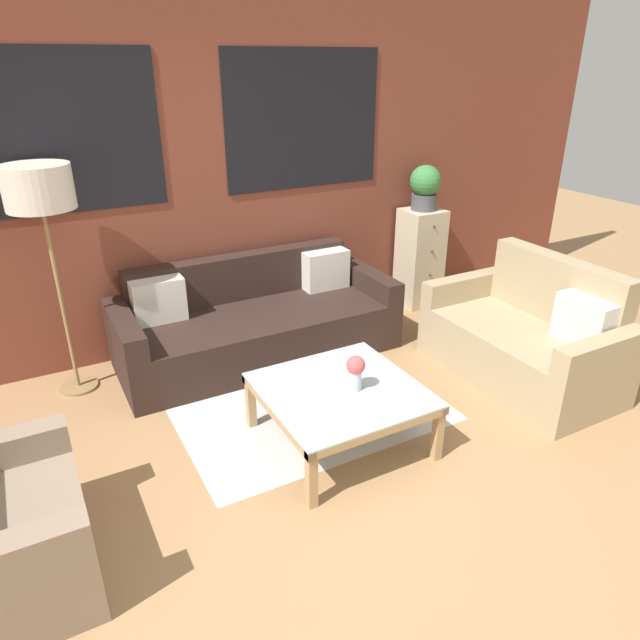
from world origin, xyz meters
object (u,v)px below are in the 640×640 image
Objects in this scene: coffee_table at (341,396)px; floor_lamp at (40,195)px; couch_dark at (257,323)px; potted_plant at (425,186)px; settee_vintage at (527,340)px; drawer_cabinet at (420,258)px; flower_vase at (356,370)px.

coffee_table is 0.57× the size of floor_lamp.
potted_plant is at bearing 7.26° from couch_dark.
potted_plant is (0.17, 1.57, 0.87)m from settee_vintage.
drawer_cabinet is 4.18× the size of flower_vase.
drawer_cabinet is at bearing 41.22° from coffee_table.
potted_plant reaches higher than coffee_table.
couch_dark reaches higher than coffee_table.
settee_vintage is 1.55× the size of coffee_table.
couch_dark is 1.84m from floor_lamp.
potted_plant is at bearing 1.77° from floor_lamp.
settee_vintage reaches higher than couch_dark.
coffee_table is 0.21m from flower_vase.
floor_lamp reaches higher than drawer_cabinet.
drawer_cabinet is (0.17, 1.57, 0.17)m from settee_vintage.
floor_lamp is 1.72× the size of drawer_cabinet.
drawer_cabinet is 2.31× the size of potted_plant.
flower_vase is at bearing -46.74° from floor_lamp.
coffee_table is 2.35m from floor_lamp.
floor_lamp is 3.39m from drawer_cabinet.
flower_vase is (-1.60, -0.10, 0.22)m from settee_vintage.
potted_plant is (3.25, 0.10, -0.27)m from floor_lamp.
couch_dark is 1.46m from flower_vase.
settee_vintage is 1.80m from potted_plant.
drawer_cabinet is (1.85, 1.62, 0.14)m from coffee_table.
couch_dark is 2.35× the size of drawer_cabinet.
coffee_table is at bearing 146.79° from flower_vase.
settee_vintage reaches higher than coffee_table.
couch_dark is 1.36× the size of floor_lamp.
couch_dark reaches higher than flower_vase.
coffee_table is 4.12× the size of flower_vase.
floor_lamp reaches higher than flower_vase.
potted_plant is (-0.00, 0.00, 0.70)m from drawer_cabinet.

